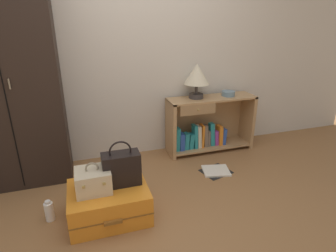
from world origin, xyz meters
name	(u,v)px	position (x,y,z in m)	size (l,w,h in m)	color
ground_plane	(165,233)	(0.00, 0.00, 0.00)	(9.00, 9.00, 0.00)	olive
back_wall	(124,44)	(0.00, 1.50, 1.30)	(6.40, 0.10, 2.60)	beige
wardrobe	(8,79)	(-1.13, 1.20, 1.05)	(0.89, 0.47, 2.10)	black
bookshelf	(207,126)	(0.94, 1.27, 0.32)	(1.07, 0.33, 0.68)	tan
table_lamp	(197,75)	(0.79, 1.30, 0.95)	(0.30, 0.30, 0.40)	#3D3838
bowl	(228,93)	(1.20, 1.26, 0.71)	(0.16, 0.16, 0.06)	slate
suitcase_large	(109,202)	(-0.38, 0.34, 0.14)	(0.65, 0.53, 0.28)	orange
train_case	(93,180)	(-0.49, 0.34, 0.37)	(0.27, 0.25, 0.25)	beige
handbag	(121,168)	(-0.26, 0.37, 0.42)	(0.31, 0.15, 0.39)	black
bottle	(49,211)	(-0.86, 0.44, 0.09)	(0.07, 0.07, 0.19)	white
open_book_on_floor	(216,171)	(0.81, 0.73, 0.01)	(0.36, 0.33, 0.02)	white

